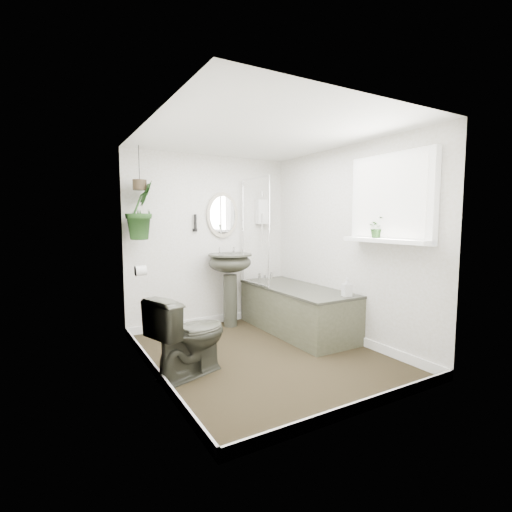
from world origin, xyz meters
TOP-DOWN VIEW (x-y plane):
  - floor at (0.00, 0.00)m, footprint 2.30×2.80m
  - ceiling at (0.00, 0.00)m, footprint 2.30×2.80m
  - wall_back at (0.00, 1.41)m, footprint 2.30×0.02m
  - wall_front at (0.00, -1.41)m, footprint 2.30×0.02m
  - wall_left at (-1.16, 0.00)m, footprint 0.02×2.80m
  - wall_right at (1.16, 0.00)m, footprint 0.02×2.80m
  - skirting at (0.00, 0.00)m, footprint 2.30×2.80m
  - bathtub at (0.80, 0.50)m, footprint 0.72×1.72m
  - bath_screen at (0.47, 0.99)m, footprint 0.04×0.72m
  - shower_box at (0.80, 1.34)m, footprint 0.20×0.10m
  - oval_mirror at (0.17, 1.37)m, footprint 0.46×0.03m
  - wall_sconce at (-0.23, 1.36)m, footprint 0.04×0.04m
  - toilet_roll_holder at (-1.10, 0.70)m, footprint 0.11×0.11m
  - window_recess at (1.09, -0.70)m, footprint 0.08×1.00m
  - window_sill at (1.02, -0.70)m, footprint 0.18×1.00m
  - window_blinds at (1.04, -0.70)m, footprint 0.01×0.86m
  - toilet at (-0.85, -0.09)m, footprint 0.84×0.64m
  - pedestal_sink at (0.17, 1.15)m, footprint 0.58×0.50m
  - sill_plant at (1.05, -0.56)m, footprint 0.24×0.22m
  - hanging_plant at (-0.97, 1.19)m, footprint 0.49×0.49m
  - soap_bottle at (0.95, -0.24)m, footprint 0.12×0.12m
  - hanging_pot at (-0.97, 1.19)m, footprint 0.16×0.16m

SIDE VIEW (x-z plane):
  - floor at x=0.00m, z-range -0.02..0.00m
  - skirting at x=0.00m, z-range 0.00..0.10m
  - bathtub at x=0.80m, z-range 0.00..0.58m
  - toilet at x=-0.85m, z-range 0.00..0.76m
  - pedestal_sink at x=0.17m, z-range 0.00..0.99m
  - soap_bottle at x=0.95m, z-range 0.58..0.79m
  - toilet_roll_holder at x=-1.10m, z-range 0.84..0.96m
  - wall_back at x=0.00m, z-range 0.00..2.30m
  - wall_front at x=0.00m, z-range 0.00..2.30m
  - wall_left at x=-1.16m, z-range 0.00..2.30m
  - wall_right at x=1.16m, z-range 0.00..2.30m
  - window_sill at x=1.02m, z-range 1.21..1.25m
  - bath_screen at x=0.47m, z-range 0.58..1.98m
  - sill_plant at x=1.05m, z-range 1.25..1.47m
  - wall_sconce at x=-0.23m, z-range 1.29..1.51m
  - oval_mirror at x=0.17m, z-range 1.19..1.81m
  - shower_box at x=0.80m, z-range 1.38..1.73m
  - hanging_plant at x=-0.97m, z-range 1.21..1.90m
  - window_recess at x=1.09m, z-range 1.20..2.10m
  - window_blinds at x=1.04m, z-range 1.27..2.03m
  - hanging_pot at x=-0.97m, z-range 1.78..1.90m
  - ceiling at x=0.00m, z-range 2.30..2.32m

